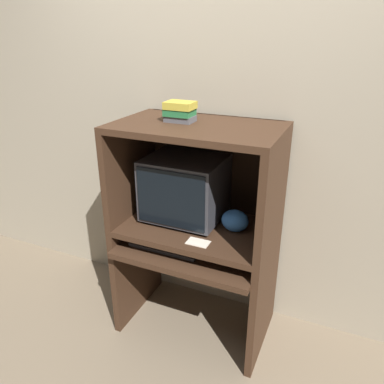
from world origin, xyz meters
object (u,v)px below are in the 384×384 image
Objects in this scene: mouse at (210,254)px; book_stack at (180,111)px; crt_monitor at (185,188)px; keyboard at (167,245)px; snack_bag at (235,221)px.

book_stack is at bearing 149.53° from mouse.
crt_monitor is at bearing 78.14° from book_stack.
keyboard is (-0.03, -0.19, -0.30)m from crt_monitor.
mouse is 0.82m from book_stack.
book_stack is (-0.25, 0.15, 0.76)m from mouse.
book_stack reaches higher than mouse.
crt_monitor is 1.07× the size of keyboard.
snack_bag is 0.69m from book_stack.
keyboard is 0.78m from book_stack.
crt_monitor reaches higher than snack_bag.
keyboard is at bearing -156.44° from snack_bag.
crt_monitor is 2.85× the size of book_stack.
book_stack is at bearing 81.33° from keyboard.
book_stack is (-0.01, -0.04, 0.47)m from crt_monitor.
mouse is (0.24, -0.18, -0.30)m from crt_monitor.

